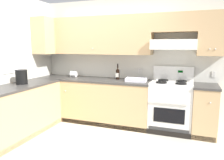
{
  "coord_description": "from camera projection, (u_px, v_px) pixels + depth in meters",
  "views": [
    {
      "loc": [
        1.58,
        -2.82,
        1.6
      ],
      "look_at": [
        0.29,
        0.7,
        1.0
      ],
      "focal_mm": 34.75,
      "sensor_mm": 36.0,
      "label": 1
    }
  ],
  "objects": [
    {
      "name": "bucket",
      "position": [
        22.0,
        77.0,
        3.89
      ],
      "size": [
        0.22,
        0.22,
        0.26
      ],
      "color": "black",
      "rests_on": "counter_left_run"
    },
    {
      "name": "wall_left",
      "position": [
        6.0,
        60.0,
        3.94
      ],
      "size": [
        0.47,
        4.0,
        2.55
      ],
      "color": "silver",
      "rests_on": "ground_plane"
    },
    {
      "name": "paper_towel_roll",
      "position": [
        74.0,
        74.0,
        4.79
      ],
      "size": [
        0.13,
        0.13,
        0.13
      ],
      "color": "white",
      "rests_on": "counter_back_run"
    },
    {
      "name": "stove",
      "position": [
        171.0,
        106.0,
        4.06
      ],
      "size": [
        0.76,
        0.62,
        1.2
      ],
      "color": "white",
      "rests_on": "ground_plane"
    },
    {
      "name": "counter_left_run",
      "position": [
        15.0,
        112.0,
        3.74
      ],
      "size": [
        0.63,
        1.91,
        0.91
      ],
      "color": "tan",
      "rests_on": "ground_plane"
    },
    {
      "name": "wall_back",
      "position": [
        130.0,
        51.0,
        4.45
      ],
      "size": [
        4.68,
        0.57,
        2.55
      ],
      "color": "silver",
      "rests_on": "ground_plane"
    },
    {
      "name": "bowl",
      "position": [
        136.0,
        80.0,
        4.16
      ],
      "size": [
        0.39,
        0.21,
        0.07
      ],
      "color": "silver",
      "rests_on": "counter_back_run"
    },
    {
      "name": "ground_plane",
      "position": [
        79.0,
        148.0,
        3.4
      ],
      "size": [
        7.04,
        7.04,
        0.0
      ],
      "primitive_type": "plane",
      "color": "beige"
    },
    {
      "name": "counter_back_run",
      "position": [
        107.0,
        102.0,
        4.48
      ],
      "size": [
        3.6,
        0.65,
        0.91
      ],
      "color": "tan",
      "rests_on": "ground_plane"
    },
    {
      "name": "wine_bottle",
      "position": [
        118.0,
        73.0,
        4.44
      ],
      "size": [
        0.07,
        0.08,
        0.32
      ],
      "color": "black",
      "rests_on": "counter_back_run"
    }
  ]
}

